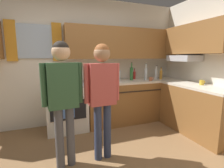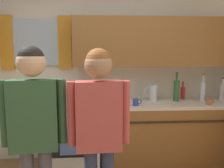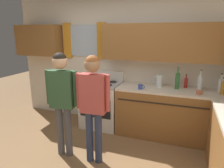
{
  "view_description": "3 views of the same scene",
  "coord_description": "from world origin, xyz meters",
  "views": [
    {
      "loc": [
        -0.53,
        -1.68,
        1.41
      ],
      "look_at": [
        0.42,
        0.85,
        0.97
      ],
      "focal_mm": 26.74,
      "sensor_mm": 36.0,
      "label": 1
    },
    {
      "loc": [
        0.12,
        -1.26,
        1.52
      ],
      "look_at": [
        0.25,
        1.01,
        1.22
      ],
      "focal_mm": 34.74,
      "sensor_mm": 36.0,
      "label": 2
    },
    {
      "loc": [
        1.26,
        -2.0,
        1.86
      ],
      "look_at": [
        0.17,
        0.98,
        1.05
      ],
      "focal_mm": 32.4,
      "sensor_mm": 36.0,
      "label": 3
    }
  ],
  "objects": [
    {
      "name": "bottle_tall_clear",
      "position": [
        1.52,
        1.58,
        1.04
      ],
      "size": [
        0.07,
        0.07,
        0.37
      ],
      "color": "silver",
      "rests_on": "kitchen_counter_run"
    },
    {
      "name": "bottle_milk_white",
      "position": [
        1.84,
        1.64,
        1.02
      ],
      "size": [
        0.08,
        0.08,
        0.31
      ],
      "color": "white",
      "rests_on": "kitchen_counter_run"
    },
    {
      "name": "bottle_sauce_red",
      "position": [
        1.3,
        1.73,
        0.99
      ],
      "size": [
        0.06,
        0.06,
        0.25
      ],
      "color": "red",
      "rests_on": "kitchen_counter_run"
    },
    {
      "name": "mug_mustard_yellow",
      "position": [
        2.07,
        0.56,
        0.95
      ],
      "size": [
        0.12,
        0.08,
        0.09
      ],
      "color": "gold",
      "rests_on": "kitchen_counter_run"
    },
    {
      "name": "bottle_wine_green",
      "position": [
        1.16,
        1.59,
        1.05
      ],
      "size": [
        0.08,
        0.08,
        0.39
      ],
      "color": "#2D6633",
      "rests_on": "kitchen_counter_run"
    },
    {
      "name": "water_pitcher",
      "position": [
        0.84,
        1.63,
        1.01
      ],
      "size": [
        0.19,
        0.11,
        0.22
      ],
      "color": "silver",
      "rests_on": "kitchen_counter_run"
    },
    {
      "name": "kitchen_counter_run",
      "position": [
        1.52,
        1.16,
        0.45
      ],
      "size": [
        2.16,
        1.99,
        0.9
      ],
      "color": "brown",
      "rests_on": "ground"
    },
    {
      "name": "adult_in_plaid",
      "position": [
        0.11,
        0.39,
        0.99
      ],
      "size": [
        0.49,
        0.21,
        1.57
      ],
      "color": "#2D3856",
      "rests_on": "ground"
    },
    {
      "name": "adult_left",
      "position": [
        -0.39,
        0.39,
        1.0
      ],
      "size": [
        0.49,
        0.22,
        1.59
      ],
      "color": "#4C4C51",
      "rests_on": "ground"
    },
    {
      "name": "stove_oven",
      "position": [
        -0.25,
        1.54,
        0.47
      ],
      "size": [
        0.74,
        0.67,
        1.1
      ],
      "color": "silver",
      "rests_on": "ground"
    },
    {
      "name": "back_wall_unit",
      "position": [
        0.08,
        1.82,
        1.45
      ],
      "size": [
        4.6,
        0.42,
        2.6
      ],
      "color": "silver",
      "rests_on": "ground"
    },
    {
      "name": "mug_cobalt_blue",
      "position": [
        0.57,
        1.35,
        0.94
      ],
      "size": [
        0.11,
        0.07,
        0.08
      ],
      "color": "#2D479E",
      "rests_on": "kitchen_counter_run"
    },
    {
      "name": "bottle_oil_amber",
      "position": [
        1.85,
        1.48,
        1.01
      ],
      "size": [
        0.06,
        0.06,
        0.29
      ],
      "color": "#B27223",
      "rests_on": "kitchen_counter_run"
    },
    {
      "name": "cup_terracotta",
      "position": [
        1.5,
        1.35,
        0.94
      ],
      "size": [
        0.11,
        0.07,
        0.08
      ],
      "color": "#B76642",
      "rests_on": "kitchen_counter_run"
    }
  ]
}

